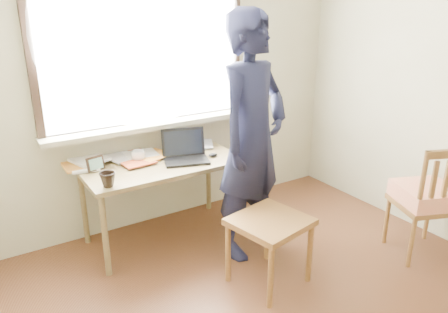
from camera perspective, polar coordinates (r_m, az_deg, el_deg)
room_shell at (r=2.30m, az=11.75°, el=11.90°), size 3.52×4.02×2.61m
desk at (r=3.61m, az=-8.04°, el=-1.86°), size 1.28×0.64×0.69m
laptop at (r=3.61m, az=-5.13°, el=0.49°), size 0.43×0.38×0.24m
mug_white at (r=3.63m, az=-11.13°, el=0.07°), size 0.13×0.13×0.09m
mug_dark at (r=3.19m, az=-14.95°, el=-2.91°), size 0.16×0.16×0.11m
mouse at (r=3.67m, az=-1.46°, el=0.20°), size 0.08×0.06×0.03m
desk_clutter at (r=3.66m, az=-12.55°, el=-0.23°), size 0.80×0.48×0.04m
book_a at (r=3.68m, az=-14.83°, el=-0.45°), size 0.28×0.34×0.03m
book_b at (r=3.97m, az=-4.30°, el=1.58°), size 0.30×0.32×0.02m
picture_frame at (r=3.49m, az=-16.44°, el=-1.03°), size 0.14×0.04×0.11m
work_chair at (r=3.11m, az=6.00°, el=-9.39°), size 0.57×0.55×0.50m
side_chair at (r=3.74m, az=24.98°, el=-4.83°), size 0.56×0.55×0.94m
person at (r=3.31m, az=3.68°, el=2.42°), size 0.80×0.65×1.89m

